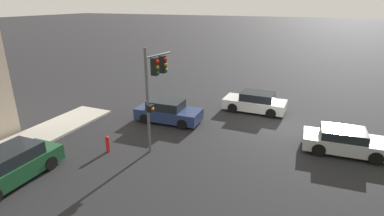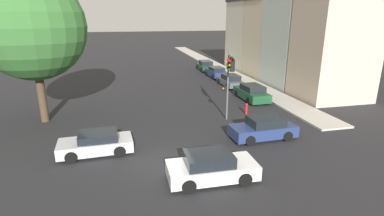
{
  "view_description": "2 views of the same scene",
  "coord_description": "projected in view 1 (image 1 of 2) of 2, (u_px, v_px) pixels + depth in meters",
  "views": [
    {
      "loc": [
        -2.17,
        18.71,
        7.68
      ],
      "look_at": [
        3.88,
        4.75,
        2.25
      ],
      "focal_mm": 28.0,
      "sensor_mm": 36.0,
      "label": 1
    },
    {
      "loc": [
        -2.13,
        -14.92,
        7.86
      ],
      "look_at": [
        1.92,
        2.31,
        2.41
      ],
      "focal_mm": 28.0,
      "sensor_mm": 36.0,
      "label": 2
    }
  ],
  "objects": [
    {
      "name": "traffic_signal",
      "position": [
        155.0,
        80.0,
        15.42
      ],
      "size": [
        0.56,
        2.25,
        5.58
      ],
      "rotation": [
        0.0,
        0.0,
        2.99
      ],
      "color": "#515456",
      "rests_on": "ground_plane"
    },
    {
      "name": "fire_hydrant",
      "position": [
        108.0,
        143.0,
        16.05
      ],
      "size": [
        0.22,
        0.22,
        0.92
      ],
      "color": "red",
      "rests_on": "ground_plane"
    },
    {
      "name": "crossing_car_1",
      "position": [
        345.0,
        141.0,
        15.94
      ],
      "size": [
        4.35,
        2.19,
        1.32
      ],
      "rotation": [
        0.0,
        0.0,
        3.2
      ],
      "color": "#B7B7BC",
      "rests_on": "ground_plane"
    },
    {
      "name": "parked_car_0",
      "position": [
        9.0,
        167.0,
        13.36
      ],
      "size": [
        2.12,
        4.69,
        1.51
      ],
      "rotation": [
        0.0,
        0.0,
        1.59
      ],
      "color": "#194728",
      "rests_on": "ground_plane"
    },
    {
      "name": "crossing_car_0",
      "position": [
        255.0,
        102.0,
        21.93
      ],
      "size": [
        4.45,
        2.09,
        1.46
      ],
      "rotation": [
        0.0,
        0.0,
        -0.01
      ],
      "color": "silver",
      "rests_on": "ground_plane"
    },
    {
      "name": "crossing_car_2",
      "position": [
        168.0,
        112.0,
        20.04
      ],
      "size": [
        4.42,
        2.1,
        1.49
      ],
      "rotation": [
        0.0,
        0.0,
        3.19
      ],
      "color": "navy",
      "rests_on": "ground_plane"
    },
    {
      "name": "ground_plane",
      "position": [
        275.0,
        126.0,
        19.56
      ],
      "size": [
        300.0,
        300.0,
        0.0
      ],
      "primitive_type": "plane",
      "color": "black"
    }
  ]
}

